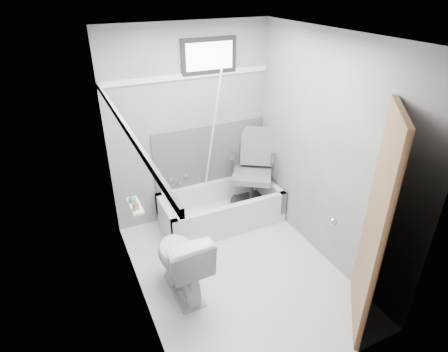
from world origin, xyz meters
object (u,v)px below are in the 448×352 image
bathtub (221,208)px  door (428,241)px  office_chair (252,170)px  toilet (181,261)px  soap_bottle_b (132,198)px  soap_bottle_a (135,204)px

bathtub → door: 2.46m
office_chair → toilet: (-1.31, -0.98, -0.24)m
toilet → office_chair: bearing=-145.7°
toilet → soap_bottle_b: (-0.32, 0.39, 0.58)m
soap_bottle_a → bathtub: bearing=30.0°
office_chair → toilet: office_chair is taller
bathtub → soap_bottle_a: size_ratio=14.76×
toilet → soap_bottle_b: bearing=-53.1°
bathtub → toilet: size_ratio=1.96×
office_chair → soap_bottle_b: office_chair is taller
bathtub → office_chair: office_chair is taller
soap_bottle_a → soap_bottle_b: 0.14m
soap_bottle_b → toilet: bearing=-50.7°
office_chair → soap_bottle_b: (-1.63, -0.59, 0.34)m
office_chair → toilet: size_ratio=1.30×
office_chair → soap_bottle_a: size_ratio=9.83×
door → bathtub: bearing=108.7°
door → soap_bottle_b: 2.55m
toilet → soap_bottle_a: (-0.32, 0.25, 0.59)m
toilet → soap_bottle_b: size_ratio=7.77×
soap_bottle_b → door: bearing=-41.1°
toilet → soap_bottle_a: size_ratio=7.54×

